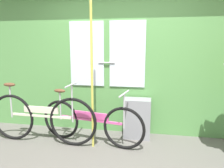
# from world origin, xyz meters

# --- Properties ---
(ground_plane) EXTENTS (5.91, 3.88, 0.04)m
(ground_plane) POSITION_xyz_m (0.00, 0.00, -0.02)
(ground_plane) COLOR #56544F
(train_door_wall) EXTENTS (4.91, 0.28, 2.40)m
(train_door_wall) POSITION_xyz_m (-0.01, 1.13, 1.25)
(train_door_wall) COLOR #56934C
(train_door_wall) RESTS_ON ground_plane
(bicycle_near_door) EXTENTS (1.71, 0.49, 0.86)m
(bicycle_near_door) POSITION_xyz_m (-0.36, 0.55, 0.35)
(bicycle_near_door) COLOR black
(bicycle_near_door) RESTS_ON ground_plane
(bicycle_leaning_behind) EXTENTS (1.80, 0.44, 0.97)m
(bicycle_leaning_behind) POSITION_xyz_m (-1.12, 0.44, 0.40)
(bicycle_leaning_behind) COLOR black
(bicycle_leaning_behind) RESTS_ON ground_plane
(trash_bin_by_wall) EXTENTS (0.43, 0.28, 0.66)m
(trash_bin_by_wall) POSITION_xyz_m (0.35, 0.92, 0.33)
(trash_bin_by_wall) COLOR gray
(trash_bin_by_wall) RESTS_ON ground_plane
(handrail_pole) EXTENTS (0.04, 0.04, 2.36)m
(handrail_pole) POSITION_xyz_m (-0.29, 0.45, 1.18)
(handrail_pole) COLOR #C6C14C
(handrail_pole) RESTS_ON ground_plane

